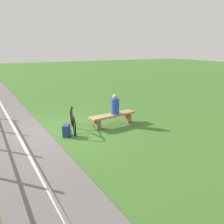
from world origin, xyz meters
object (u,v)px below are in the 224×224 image
object	(u,v)px
bench	(113,117)
bicycle	(73,121)
person_seated	(115,105)
backpack	(67,131)

from	to	relation	value
bench	bicycle	size ratio (longest dim) A/B	1.17
person_seated	bicycle	distance (m)	1.75
bicycle	backpack	xyz separation A→B (m)	(0.37, 0.47, -0.16)
person_seated	bicycle	size ratio (longest dim) A/B	0.46
person_seated	backpack	size ratio (longest dim) A/B	1.88
bench	person_seated	world-z (taller)	person_seated
person_seated	bicycle	bearing A→B (deg)	-13.62
bench	bicycle	bearing A→B (deg)	-14.57
bench	backpack	world-z (taller)	bench
bench	person_seated	xyz separation A→B (m)	(-0.11, -0.02, 0.48)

